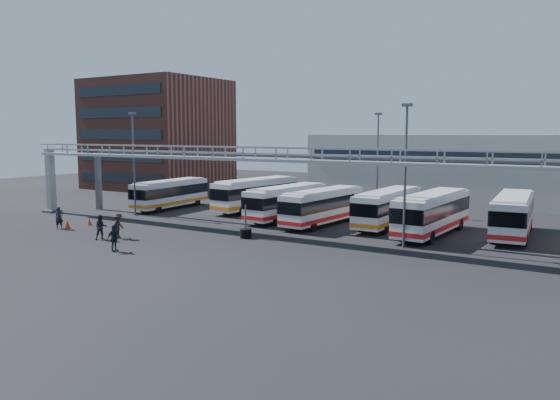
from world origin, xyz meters
The scene contains 21 objects.
ground centered at (0.00, 0.00, 0.00)m, with size 140.00×140.00×0.00m, color black.
gantry centered at (0.00, 5.87, 5.51)m, with size 51.40×5.15×7.10m.
apartment_building centered at (-34.00, 30.00, 8.00)m, with size 18.00×15.00×16.00m, color brown.
warehouse centered at (12.00, 38.00, 4.00)m, with size 42.00×14.00×8.00m, color #9E9E99.
light_pole_left centered at (-16.00, 8.00, 5.73)m, with size 0.70×0.35×10.21m.
light_pole_mid centered at (12.00, 7.00, 5.73)m, with size 0.70×0.35×10.21m.
light_pole_back centered at (4.00, 22.00, 5.73)m, with size 0.70×0.35×10.21m.
bus_1 centered at (-16.34, 13.47, 1.73)m, with size 2.86×10.38×3.12m.
bus_3 centered at (-7.49, 16.94, 1.89)m, with size 3.72×11.43×3.41m.
bus_4 centered at (-1.57, 13.43, 1.78)m, with size 3.21×10.76×3.22m.
bus_5 centered at (2.62, 12.65, 1.77)m, with size 3.26×10.68×3.20m.
bus_6 centered at (7.94, 14.73, 1.79)m, with size 2.59×10.69×3.24m.
bus_7 centered at (12.38, 12.78, 1.90)m, with size 3.19×11.43×3.44m.
bus_8 centered at (17.98, 15.40, 1.86)m, with size 3.44×11.21×3.35m.
pedestrian_a centered at (-15.70, -0.99, 0.96)m, with size 0.70×0.46×1.91m, color black.
pedestrian_b centered at (-8.76, -2.41, 0.98)m, with size 0.95×0.74×1.95m, color #28212F.
pedestrian_c centered at (-8.08, -1.30, 0.99)m, with size 1.28×0.74×1.98m, color #312121.
pedestrian_d centered at (-4.60, -4.83, 0.94)m, with size 1.10×0.46×1.88m, color #18232C.
cone_left centered at (-15.02, 1.57, 0.33)m, with size 0.42×0.42×0.67m, color red.
cone_right centered at (-15.22, -0.56, 0.37)m, with size 0.47×0.47×0.75m, color red.
tire_stack centered at (0.28, 4.01, 0.44)m, with size 0.91×0.91×2.59m.
Camera 1 is at (24.59, -30.36, 8.13)m, focal length 35.00 mm.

